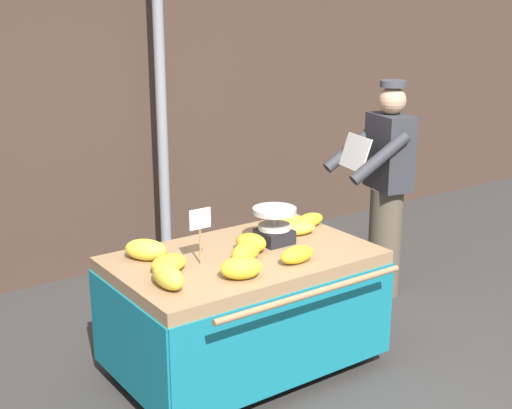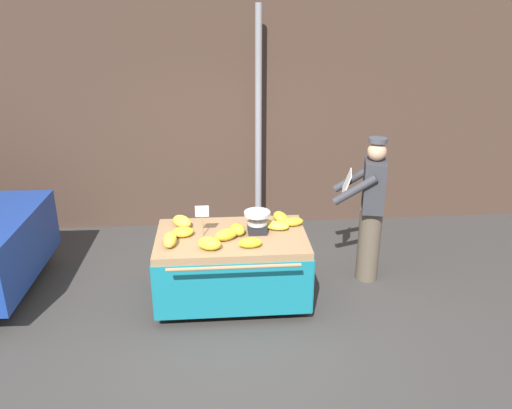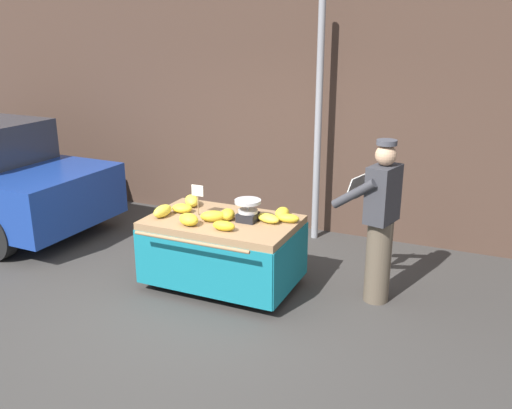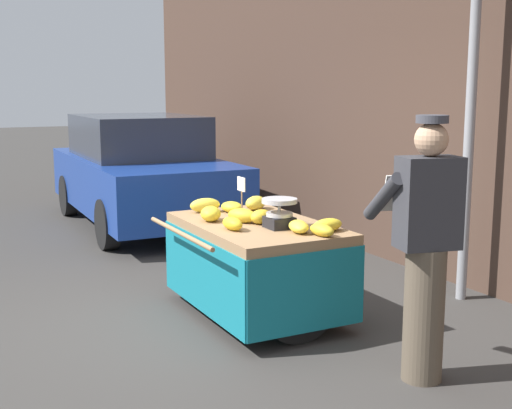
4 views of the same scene
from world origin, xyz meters
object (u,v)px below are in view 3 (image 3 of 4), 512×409
(banana_bunch_1, at_px, (192,201))
(banana_bunch_3, at_px, (268,218))
(banana_bunch_2, at_px, (213,216))
(weighing_scale, at_px, (248,210))
(banana_bunch_8, at_px, (224,226))
(banana_bunch_7, at_px, (282,213))
(street_pole, at_px, (318,126))
(banana_bunch_0, at_px, (182,208))
(banana_bunch_5, at_px, (288,218))
(price_sign, at_px, (198,193))
(banana_bunch_9, at_px, (228,214))
(vendor_person, at_px, (380,222))
(banana_bunch_4, at_px, (189,219))
(banana_bunch_6, at_px, (163,211))
(banana_cart, at_px, (223,238))

(banana_bunch_1, height_order, banana_bunch_3, banana_bunch_1)
(banana_bunch_2, bearing_deg, weighing_scale, 26.01)
(banana_bunch_8, bearing_deg, banana_bunch_7, 58.35)
(banana_bunch_7, bearing_deg, weighing_scale, -137.10)
(street_pole, distance_m, banana_bunch_0, 2.18)
(banana_bunch_5, bearing_deg, banana_bunch_1, 176.62)
(price_sign, bearing_deg, weighing_scale, 4.74)
(banana_bunch_7, bearing_deg, banana_bunch_9, -147.97)
(street_pole, distance_m, banana_bunch_2, 2.13)
(price_sign, xyz_separation_m, banana_bunch_8, (0.48, -0.31, -0.20))
(weighing_scale, xyz_separation_m, banana_bunch_9, (-0.21, -0.05, -0.06))
(weighing_scale, distance_m, vendor_person, 1.36)
(banana_bunch_7, bearing_deg, banana_bunch_4, -141.40)
(banana_bunch_6, relative_size, vendor_person, 0.16)
(weighing_scale, relative_size, price_sign, 0.82)
(vendor_person, bearing_deg, weighing_scale, -166.34)
(banana_bunch_9, bearing_deg, banana_bunch_4, -132.39)
(banana_bunch_6, bearing_deg, street_pole, 62.43)
(banana_bunch_5, bearing_deg, banana_bunch_8, -135.53)
(banana_bunch_6, bearing_deg, banana_bunch_0, 60.50)
(banana_bunch_3, relative_size, banana_bunch_5, 1.18)
(street_pole, distance_m, weighing_scale, 1.91)
(banana_bunch_9, bearing_deg, banana_bunch_5, 16.49)
(banana_bunch_5, relative_size, banana_bunch_9, 1.18)
(banana_bunch_3, bearing_deg, street_pole, 91.48)
(banana_cart, height_order, banana_bunch_8, banana_bunch_8)
(price_sign, bearing_deg, street_pole, 68.10)
(banana_cart, bearing_deg, banana_bunch_9, 7.55)
(banana_bunch_1, bearing_deg, weighing_scale, -14.41)
(price_sign, relative_size, banana_bunch_5, 1.44)
(banana_bunch_4, relative_size, banana_bunch_8, 0.99)
(banana_cart, height_order, banana_bunch_1, banana_bunch_1)
(banana_bunch_8, bearing_deg, banana_bunch_6, 172.04)
(banana_bunch_4, bearing_deg, banana_cart, 53.71)
(weighing_scale, bearing_deg, price_sign, -175.26)
(street_pole, relative_size, banana_bunch_2, 11.65)
(banana_cart, distance_m, weighing_scale, 0.44)
(banana_bunch_5, relative_size, banana_bunch_6, 0.85)
(banana_cart, distance_m, banana_bunch_7, 0.70)
(banana_bunch_4, height_order, banana_bunch_9, banana_bunch_4)
(banana_bunch_2, distance_m, banana_bunch_8, 0.30)
(banana_bunch_0, distance_m, banana_bunch_7, 1.11)
(banana_bunch_1, relative_size, vendor_person, 0.15)
(price_sign, distance_m, banana_bunch_9, 0.41)
(banana_cart, relative_size, banana_bunch_2, 6.10)
(banana_bunch_4, height_order, banana_bunch_5, banana_bunch_4)
(street_pole, bearing_deg, weighing_scale, -95.24)
(street_pole, xyz_separation_m, weighing_scale, (-0.16, -1.80, -0.63))
(price_sign, bearing_deg, banana_bunch_0, 177.86)
(weighing_scale, distance_m, banana_bunch_9, 0.23)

